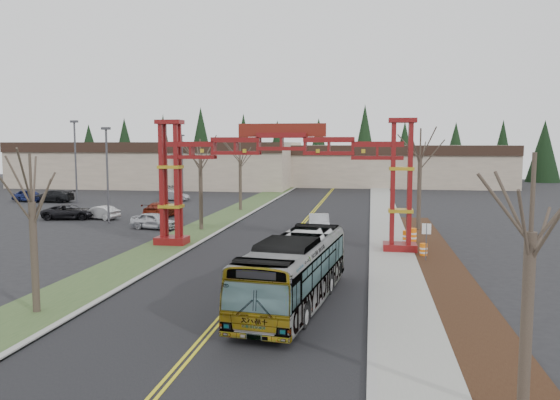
% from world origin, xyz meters
% --- Properties ---
extents(ground, '(200.00, 200.00, 0.00)m').
position_xyz_m(ground, '(0.00, 0.00, 0.00)').
color(ground, black).
rests_on(ground, ground).
extents(road, '(12.00, 110.00, 0.02)m').
position_xyz_m(road, '(0.00, 25.00, 0.01)').
color(road, black).
rests_on(road, ground).
extents(lane_line_left, '(0.12, 100.00, 0.01)m').
position_xyz_m(lane_line_left, '(-0.12, 25.00, 0.03)').
color(lane_line_left, gold).
rests_on(lane_line_left, road).
extents(lane_line_right, '(0.12, 100.00, 0.01)m').
position_xyz_m(lane_line_right, '(0.12, 25.00, 0.03)').
color(lane_line_right, gold).
rests_on(lane_line_right, road).
extents(curb_right, '(0.30, 110.00, 0.15)m').
position_xyz_m(curb_right, '(6.15, 25.00, 0.07)').
color(curb_right, '#9B9B96').
rests_on(curb_right, ground).
extents(sidewalk_right, '(2.60, 110.00, 0.14)m').
position_xyz_m(sidewalk_right, '(7.60, 25.00, 0.08)').
color(sidewalk_right, gray).
rests_on(sidewalk_right, ground).
extents(landscape_strip, '(2.60, 50.00, 0.12)m').
position_xyz_m(landscape_strip, '(10.20, 10.00, 0.06)').
color(landscape_strip, black).
rests_on(landscape_strip, ground).
extents(grass_median, '(4.00, 110.00, 0.08)m').
position_xyz_m(grass_median, '(-8.00, 25.00, 0.04)').
color(grass_median, '#334D26').
rests_on(grass_median, ground).
extents(curb_left, '(0.30, 110.00, 0.15)m').
position_xyz_m(curb_left, '(-6.15, 25.00, 0.07)').
color(curb_left, '#9B9B96').
rests_on(curb_left, ground).
extents(gateway_arch, '(18.20, 1.60, 8.90)m').
position_xyz_m(gateway_arch, '(0.00, 18.00, 5.98)').
color(gateway_arch, maroon).
rests_on(gateway_arch, ground).
extents(retail_building_west, '(46.00, 22.30, 7.50)m').
position_xyz_m(retail_building_west, '(-30.00, 71.96, 3.76)').
color(retail_building_west, gray).
rests_on(retail_building_west, ground).
extents(retail_building_east, '(38.00, 20.30, 7.00)m').
position_xyz_m(retail_building_east, '(10.00, 79.95, 3.51)').
color(retail_building_east, gray).
rests_on(retail_building_east, ground).
extents(conifer_treeline, '(116.10, 5.60, 13.00)m').
position_xyz_m(conifer_treeline, '(0.25, 92.00, 6.49)').
color(conifer_treeline, black).
rests_on(conifer_treeline, ground).
extents(transit_bus, '(3.93, 11.41, 3.11)m').
position_xyz_m(transit_bus, '(2.70, 4.90, 1.56)').
color(transit_bus, '#B5B8BD').
rests_on(transit_bus, ground).
extents(silver_sedan, '(2.21, 4.80, 1.52)m').
position_xyz_m(silver_sedan, '(1.90, 25.02, 0.76)').
color(silver_sedan, '#A5A8AD').
rests_on(silver_sedan, ground).
extents(parked_car_near_a, '(4.44, 2.51, 1.43)m').
position_xyz_m(parked_car_near_a, '(-12.09, 24.75, 0.71)').
color(parked_car_near_a, '#B9BCC2').
rests_on(parked_car_near_a, ground).
extents(parked_car_near_b, '(4.17, 2.39, 1.30)m').
position_xyz_m(parked_car_near_b, '(-19.63, 29.66, 0.65)').
color(parked_car_near_b, silver).
rests_on(parked_car_near_b, ground).
extents(parked_car_near_c, '(5.48, 3.46, 1.41)m').
position_xyz_m(parked_car_near_c, '(-22.57, 29.28, 0.71)').
color(parked_car_near_c, black).
rests_on(parked_car_near_c, ground).
extents(parked_car_mid_a, '(2.65, 5.46, 1.53)m').
position_xyz_m(parked_car_mid_a, '(-14.36, 32.27, 0.77)').
color(parked_car_mid_a, maroon).
rests_on(parked_car_mid_a, ground).
extents(parked_car_mid_b, '(4.71, 2.38, 1.54)m').
position_xyz_m(parked_car_mid_b, '(-36.12, 43.09, 0.77)').
color(parked_car_mid_b, navy).
rests_on(parked_car_mid_b, ground).
extents(parked_car_far_a, '(3.96, 2.01, 1.24)m').
position_xyz_m(parked_car_far_a, '(-18.70, 47.35, 0.62)').
color(parked_car_far_a, '#93939A').
rests_on(parked_car_far_a, ground).
extents(parked_car_far_b, '(3.71, 4.91, 1.24)m').
position_xyz_m(parked_car_far_b, '(-22.86, 56.49, 0.62)').
color(parked_car_far_b, silver).
rests_on(parked_car_far_b, ground).
extents(parked_car_far_c, '(5.32, 2.23, 1.54)m').
position_xyz_m(parked_car_far_c, '(-33.03, 43.06, 0.77)').
color(parked_car_far_c, black).
rests_on(parked_car_far_c, ground).
extents(bare_tree_median_near, '(3.08, 3.08, 6.82)m').
position_xyz_m(bare_tree_median_near, '(-8.00, 1.90, 4.76)').
color(bare_tree_median_near, '#382D26').
rests_on(bare_tree_median_near, ground).
extents(bare_tree_median_mid, '(3.28, 3.28, 7.64)m').
position_xyz_m(bare_tree_median_mid, '(-8.00, 24.87, 5.44)').
color(bare_tree_median_mid, '#382D26').
rests_on(bare_tree_median_mid, ground).
extents(bare_tree_median_far, '(3.40, 3.40, 7.71)m').
position_xyz_m(bare_tree_median_far, '(-8.00, 38.83, 5.43)').
color(bare_tree_median_far, '#382D26').
rests_on(bare_tree_median_far, ground).
extents(bare_tree_right_near, '(3.03, 3.03, 7.01)m').
position_xyz_m(bare_tree_right_near, '(10.00, -4.44, 4.98)').
color(bare_tree_right_near, '#382D26').
rests_on(bare_tree_right_near, ground).
extents(bare_tree_right_far, '(3.48, 3.48, 8.51)m').
position_xyz_m(bare_tree_right_far, '(10.00, 27.65, 6.17)').
color(bare_tree_right_far, '#382D26').
rests_on(bare_tree_right_far, ground).
extents(light_pole_near, '(0.76, 0.38, 8.73)m').
position_xyz_m(light_pole_near, '(-17.59, 27.35, 5.05)').
color(light_pole_near, '#3F3F44').
rests_on(light_pole_near, ground).
extents(light_pole_mid, '(0.87, 0.44, 10.08)m').
position_xyz_m(light_pole_mid, '(-29.68, 42.97, 5.83)').
color(light_pole_mid, '#3F3F44').
rests_on(light_pole_mid, ground).
extents(light_pole_far, '(0.75, 0.37, 8.61)m').
position_xyz_m(light_pole_far, '(-21.92, 59.45, 4.98)').
color(light_pole_far, '#3F3F44').
rests_on(light_pole_far, ground).
extents(street_sign, '(0.55, 0.08, 2.39)m').
position_xyz_m(street_sign, '(9.42, 15.08, 1.72)').
color(street_sign, '#3F3F44').
rests_on(street_sign, ground).
extents(barrel_south, '(0.48, 0.48, 0.89)m').
position_xyz_m(barrel_south, '(9.41, 16.57, 0.44)').
color(barrel_south, orange).
rests_on(barrel_south, ground).
extents(barrel_mid, '(0.58, 0.58, 1.08)m').
position_xyz_m(barrel_mid, '(8.59, 20.47, 0.54)').
color(barrel_mid, orange).
rests_on(barrel_mid, ground).
extents(barrel_north, '(0.58, 0.58, 1.08)m').
position_xyz_m(barrel_north, '(9.09, 21.65, 0.54)').
color(barrel_north, orange).
rests_on(barrel_north, ground).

